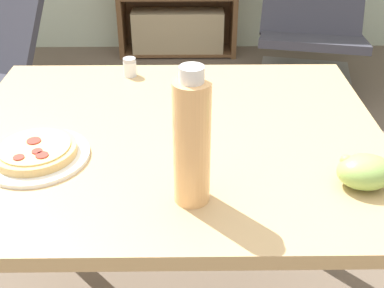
% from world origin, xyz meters
% --- Properties ---
extents(dining_table, '(1.06, 0.87, 0.76)m').
position_xyz_m(dining_table, '(-0.01, -0.06, 0.65)').
color(dining_table, tan).
rests_on(dining_table, ground_plane).
extents(pizza_on_plate, '(0.24, 0.24, 0.04)m').
position_xyz_m(pizza_on_plate, '(-0.32, -0.18, 0.78)').
color(pizza_on_plate, white).
rests_on(pizza_on_plate, dining_table).
extents(grape_bunch, '(0.12, 0.09, 0.07)m').
position_xyz_m(grape_bunch, '(0.40, -0.29, 0.80)').
color(grape_bunch, '#93BC5B').
rests_on(grape_bunch, dining_table).
extents(drink_bottle, '(0.07, 0.07, 0.29)m').
position_xyz_m(drink_bottle, '(0.03, -0.33, 0.90)').
color(drink_bottle, '#EFB270').
rests_on(drink_bottle, dining_table).
extents(salt_shaker, '(0.04, 0.04, 0.06)m').
position_xyz_m(salt_shaker, '(-0.15, 0.29, 0.79)').
color(salt_shaker, white).
rests_on(salt_shaker, dining_table).
extents(lounge_chair_far, '(0.76, 0.87, 0.88)m').
position_xyz_m(lounge_chair_far, '(0.82, 1.85, 0.29)').
color(lounge_chair_far, slate).
rests_on(lounge_chair_far, ground_plane).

